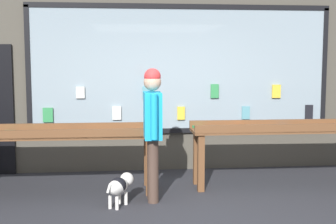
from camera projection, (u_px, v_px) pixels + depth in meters
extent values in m
plane|color=#2D2D33|center=(185.00, 214.00, 5.66)|extent=(40.00, 40.00, 0.00)
cube|color=#4C473D|center=(165.00, 70.00, 7.84)|extent=(8.62, 0.20, 3.38)
cube|color=#8C9EA8|center=(181.00, 69.00, 7.74)|extent=(4.94, 0.03, 2.05)
cube|color=black|center=(181.00, 6.00, 7.62)|extent=(5.02, 0.06, 0.08)
cube|color=black|center=(181.00, 130.00, 7.85)|extent=(5.02, 0.06, 0.08)
cube|color=black|center=(28.00, 70.00, 7.48)|extent=(0.08, 0.06, 2.05)
cube|color=black|center=(324.00, 69.00, 8.00)|extent=(0.08, 0.06, 2.05)
cube|color=#338C4C|center=(48.00, 115.00, 7.55)|extent=(0.16, 0.03, 0.23)
cube|color=silver|center=(80.00, 92.00, 7.56)|extent=(0.14, 0.03, 0.19)
cube|color=silver|center=(117.00, 113.00, 7.66)|extent=(0.14, 0.03, 0.22)
cube|color=#5999A5|center=(146.00, 92.00, 7.68)|extent=(0.13, 0.03, 0.19)
cube|color=yellow|center=(181.00, 113.00, 7.78)|extent=(0.13, 0.03, 0.22)
cube|color=#338C4C|center=(215.00, 91.00, 7.80)|extent=(0.13, 0.03, 0.23)
cube|color=#5999A5|center=(246.00, 113.00, 7.90)|extent=(0.13, 0.03, 0.22)
cube|color=yellow|center=(276.00, 91.00, 7.91)|extent=(0.15, 0.03, 0.22)
cube|color=black|center=(309.00, 112.00, 8.02)|extent=(0.13, 0.03, 0.25)
cube|color=brown|center=(149.00, 167.00, 6.39)|extent=(0.09, 0.09, 0.79)
cube|color=brown|center=(147.00, 159.00, 6.93)|extent=(0.09, 0.09, 0.79)
cube|color=brown|center=(51.00, 135.00, 6.49)|extent=(2.91, 0.74, 0.04)
cube|color=brown|center=(47.00, 134.00, 6.17)|extent=(2.90, 0.10, 0.12)
cube|color=brown|center=(54.00, 127.00, 6.80)|extent=(2.90, 0.10, 0.12)
cube|color=#338C4C|center=(8.00, 132.00, 6.56)|extent=(0.17, 0.23, 0.02)
cube|color=#338C4C|center=(29.00, 132.00, 6.57)|extent=(0.13, 0.23, 0.02)
cube|color=yellow|center=(49.00, 133.00, 6.45)|extent=(0.16, 0.24, 0.03)
cube|color=black|center=(73.00, 131.00, 6.64)|extent=(0.18, 0.21, 0.02)
cube|color=yellow|center=(97.00, 132.00, 6.61)|extent=(0.16, 0.20, 0.02)
cube|color=#5999A5|center=(121.00, 133.00, 6.45)|extent=(0.16, 0.19, 0.03)
cube|color=#338C4C|center=(147.00, 133.00, 6.45)|extent=(0.17, 0.25, 0.02)
cube|color=brown|center=(201.00, 163.00, 6.58)|extent=(0.09, 0.09, 0.81)
cube|color=brown|center=(197.00, 157.00, 6.98)|extent=(0.09, 0.09, 0.81)
cube|color=brown|center=(290.00, 130.00, 6.85)|extent=(2.91, 0.61, 0.04)
cube|color=brown|center=(296.00, 128.00, 6.60)|extent=(2.90, 0.10, 0.12)
cube|color=brown|center=(284.00, 123.00, 7.10)|extent=(2.90, 0.10, 0.12)
cube|color=#338C4C|center=(199.00, 127.00, 6.87)|extent=(0.19, 0.22, 0.03)
cube|color=orange|center=(243.00, 127.00, 6.86)|extent=(0.14, 0.23, 0.03)
cube|color=#2659B2|center=(285.00, 127.00, 6.98)|extent=(0.18, 0.21, 0.02)
cylinder|color=#4C382D|center=(153.00, 171.00, 6.06)|extent=(0.14, 0.14, 0.84)
cylinder|color=#4C382D|center=(152.00, 168.00, 6.22)|extent=(0.14, 0.14, 0.84)
cube|color=#19A5E0|center=(153.00, 115.00, 6.06)|extent=(0.23, 0.48, 0.60)
cylinder|color=#19A5E0|center=(154.00, 117.00, 5.77)|extent=(0.09, 0.09, 0.57)
cylinder|color=#19A5E0|center=(151.00, 112.00, 6.35)|extent=(0.09, 0.09, 0.57)
sphere|color=tan|center=(152.00, 82.00, 6.01)|extent=(0.23, 0.23, 0.23)
sphere|color=red|center=(152.00, 77.00, 6.01)|extent=(0.22, 0.22, 0.22)
ellipsoid|color=white|center=(118.00, 186.00, 5.91)|extent=(0.36, 0.43, 0.20)
ellipsoid|color=black|center=(118.00, 186.00, 5.90)|extent=(0.29, 0.30, 0.21)
sphere|color=white|center=(127.00, 179.00, 6.11)|extent=(0.18, 0.18, 0.18)
cylinder|color=white|center=(109.00, 188.00, 5.70)|extent=(0.07, 0.10, 0.12)
cylinder|color=white|center=(126.00, 198.00, 6.01)|extent=(0.04, 0.04, 0.16)
cylinder|color=white|center=(119.00, 197.00, 6.05)|extent=(0.04, 0.04, 0.16)
cylinder|color=white|center=(117.00, 203.00, 5.80)|extent=(0.04, 0.04, 0.16)
cylinder|color=white|center=(110.00, 202.00, 5.84)|extent=(0.04, 0.04, 0.16)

